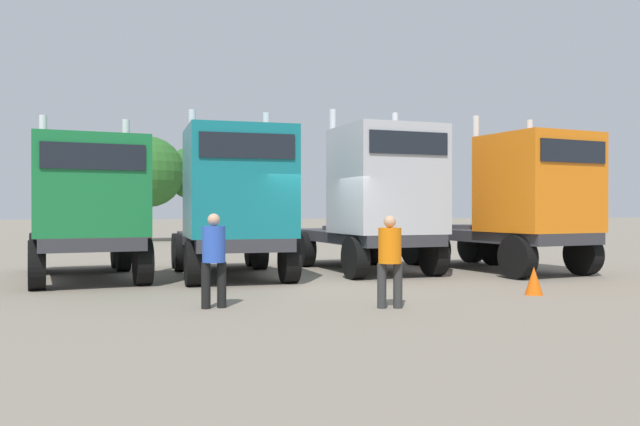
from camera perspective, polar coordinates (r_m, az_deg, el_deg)
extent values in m
plane|color=gray|center=(15.36, -0.30, -6.09)|extent=(200.00, 200.00, 0.00)
cube|color=#333338|center=(17.46, -19.84, -2.16)|extent=(3.17, 6.22, 0.30)
cube|color=#197238|center=(15.62, -19.41, 2.20)|extent=(2.75, 2.64, 2.24)
cube|color=black|center=(14.50, -19.08, 4.69)|extent=(2.08, 0.39, 0.55)
cylinder|color=silver|center=(17.00, -16.53, 3.06)|extent=(0.21, 0.21, 2.84)
cylinder|color=silver|center=(16.87, -22.95, 3.07)|extent=(0.21, 0.21, 2.84)
cylinder|color=#333338|center=(18.75, -20.10, -1.35)|extent=(1.27, 1.27, 0.12)
cylinder|color=black|center=(15.35, -15.17, -4.11)|extent=(0.52, 1.11, 1.06)
cylinder|color=black|center=(15.18, -23.43, -4.18)|extent=(0.52, 1.11, 1.06)
cylinder|color=black|center=(18.95, -16.78, -3.27)|extent=(0.52, 1.11, 1.06)
cylinder|color=black|center=(18.81, -23.46, -3.31)|extent=(0.52, 1.11, 1.06)
cylinder|color=black|center=(20.04, -17.15, -3.08)|extent=(0.52, 1.11, 1.06)
cylinder|color=black|center=(19.91, -23.47, -3.11)|extent=(0.52, 1.11, 1.06)
cube|color=#333338|center=(17.26, -8.02, -2.34)|extent=(2.44, 6.01, 0.30)
cube|color=#14727A|center=(15.54, -7.11, 2.64)|extent=(2.50, 2.57, 2.56)
cube|color=black|center=(14.36, -6.31, 5.86)|extent=(2.10, 0.13, 0.55)
cylinder|color=silver|center=(17.09, -4.70, 3.44)|extent=(0.19, 0.19, 3.16)
cylinder|color=silver|center=(16.82, -11.07, 3.49)|extent=(0.19, 0.19, 3.16)
cylinder|color=#333338|center=(18.54, -8.59, -1.51)|extent=(1.14, 1.14, 0.12)
cylinder|color=black|center=(15.27, -2.69, -4.22)|extent=(0.39, 1.03, 1.01)
cylinder|color=black|center=(14.91, -10.96, -4.34)|extent=(0.39, 1.03, 1.01)
cylinder|color=black|center=(18.81, -5.29, -3.36)|extent=(0.39, 1.03, 1.01)
cylinder|color=black|center=(18.52, -12.00, -3.43)|extent=(0.39, 1.03, 1.01)
cylinder|color=black|center=(19.88, -5.89, -3.16)|extent=(0.39, 1.03, 1.01)
cylinder|color=black|center=(19.61, -12.24, -3.22)|extent=(0.39, 1.03, 1.01)
cube|color=#333338|center=(18.63, 3.34, -2.05)|extent=(2.87, 6.26, 0.30)
cube|color=#B7BABF|center=(17.00, 5.80, 2.86)|extent=(2.66, 2.70, 2.75)
cube|color=black|center=(15.95, 7.78, 6.08)|extent=(2.09, 0.28, 0.55)
cylinder|color=silver|center=(18.66, 6.56, 3.56)|extent=(0.20, 0.20, 3.35)
cylinder|color=silver|center=(17.88, 1.11, 3.70)|extent=(0.20, 0.20, 3.35)
cylinder|color=#333338|center=(19.85, 1.80, -1.29)|extent=(1.22, 1.22, 0.12)
cylinder|color=black|center=(17.08, 9.89, -3.69)|extent=(0.47, 1.08, 1.04)
cylinder|color=black|center=(16.09, 3.09, -3.93)|extent=(0.47, 1.08, 1.04)
cylinder|color=black|center=(20.41, 4.56, -3.03)|extent=(0.47, 1.08, 1.04)
cylinder|color=black|center=(19.58, -1.30, -3.17)|extent=(0.47, 1.08, 1.04)
cylinder|color=black|center=(21.41, 3.32, -2.87)|extent=(0.47, 1.08, 1.04)
cylinder|color=black|center=(20.62, -2.30, -2.99)|extent=(0.47, 1.08, 1.04)
cube|color=#333338|center=(19.15, 14.91, -1.89)|extent=(3.29, 6.08, 0.30)
cube|color=orange|center=(17.88, 18.44, 2.47)|extent=(2.81, 2.77, 2.52)
cube|color=black|center=(17.08, 21.22, 5.04)|extent=(2.07, 0.45, 0.55)
cylinder|color=silver|center=(19.51, 17.78, 3.17)|extent=(0.21, 0.21, 3.12)
cylinder|color=silver|center=(18.26, 13.40, 3.37)|extent=(0.21, 0.21, 3.12)
cylinder|color=#333338|center=(20.13, 12.58, -1.18)|extent=(1.29, 1.29, 0.12)
cylinder|color=black|center=(18.35, 21.95, -3.37)|extent=(0.55, 1.13, 1.08)
cylinder|color=black|center=(16.81, 16.83, -3.70)|extent=(0.55, 1.13, 1.08)
cylinder|color=black|center=(20.86, 14.95, -2.92)|extent=(0.55, 1.13, 1.08)
cylinder|color=black|center=(19.52, 10.00, -3.13)|extent=(0.55, 1.13, 1.08)
cylinder|color=black|center=(21.71, 13.07, -2.79)|extent=(0.55, 1.13, 1.08)
cylinder|color=black|center=(20.42, 8.22, -2.98)|extent=(0.55, 1.13, 1.08)
cylinder|color=#303030|center=(11.47, 5.40, -6.33)|extent=(0.19, 0.19, 0.78)
cylinder|color=#303030|center=(11.51, 6.79, -6.30)|extent=(0.19, 0.19, 0.78)
cylinder|color=orange|center=(11.43, 6.10, -2.83)|extent=(0.47, 0.47, 0.62)
sphere|color=tan|center=(11.41, 6.10, -0.75)|extent=(0.21, 0.21, 0.21)
cylinder|color=black|center=(11.53, -9.91, -6.25)|extent=(0.18, 0.18, 0.80)
cylinder|color=black|center=(11.60, -8.55, -6.21)|extent=(0.18, 0.18, 0.80)
cylinder|color=blue|center=(11.51, -9.23, -2.69)|extent=(0.46, 0.46, 0.63)
sphere|color=tan|center=(11.49, -9.23, -0.58)|extent=(0.22, 0.22, 0.22)
cone|color=#F2590C|center=(13.86, 18.12, -5.63)|extent=(0.36, 0.36, 0.56)
cylinder|color=#4C3823|center=(35.85, -14.72, -0.66)|extent=(0.36, 0.36, 2.20)
sphere|color=#286023|center=(35.90, -14.72, 3.49)|extent=(3.75, 3.75, 3.75)
cylinder|color=#4C3823|center=(37.12, -11.01, -0.35)|extent=(0.36, 0.36, 2.55)
sphere|color=#286023|center=(37.18, -11.02, 3.44)|extent=(2.95, 2.95, 2.95)
cylinder|color=#4C3823|center=(35.58, 3.77, -0.09)|extent=(0.36, 0.36, 2.91)
sphere|color=#286023|center=(35.69, 3.77, 4.83)|extent=(4.01, 4.01, 4.01)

